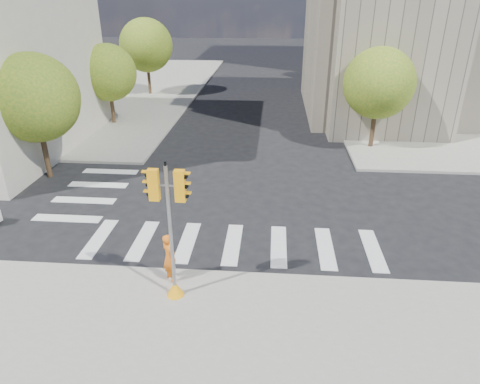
{
  "coord_description": "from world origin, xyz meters",
  "views": [
    {
      "loc": [
        1.32,
        -16.23,
        8.97
      ],
      "look_at": [
        0.16,
        -1.64,
        2.1
      ],
      "focal_mm": 32.0,
      "sensor_mm": 36.0,
      "label": 1
    }
  ],
  "objects_px": {
    "lamp_near": "(375,64)",
    "traffic_signal": "(171,243)",
    "lamp_far": "(345,42)",
    "photographer": "(169,257)"
  },
  "relations": [
    {
      "from": "lamp_near",
      "to": "photographer",
      "type": "xyz_separation_m",
      "value": [
        -9.95,
        -18.6,
        -3.56
      ]
    },
    {
      "from": "lamp_near",
      "to": "photographer",
      "type": "relative_size",
      "value": 4.67
    },
    {
      "from": "lamp_far",
      "to": "traffic_signal",
      "type": "distance_m",
      "value": 34.85
    },
    {
      "from": "lamp_far",
      "to": "traffic_signal",
      "type": "bearing_deg",
      "value": -106.06
    },
    {
      "from": "lamp_near",
      "to": "traffic_signal",
      "type": "xyz_separation_m",
      "value": [
        -9.62,
        -19.41,
        -2.5
      ]
    },
    {
      "from": "lamp_far",
      "to": "photographer",
      "type": "distance_m",
      "value": 34.27
    },
    {
      "from": "lamp_far",
      "to": "traffic_signal",
      "type": "relative_size",
      "value": 1.78
    },
    {
      "from": "lamp_far",
      "to": "traffic_signal",
      "type": "xyz_separation_m",
      "value": [
        -9.62,
        -33.41,
        -2.5
      ]
    },
    {
      "from": "lamp_far",
      "to": "photographer",
      "type": "bearing_deg",
      "value": -106.97
    },
    {
      "from": "traffic_signal",
      "to": "photographer",
      "type": "relative_size",
      "value": 2.63
    }
  ]
}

